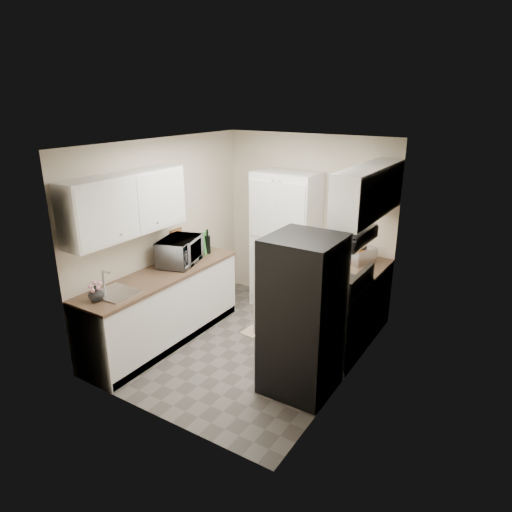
# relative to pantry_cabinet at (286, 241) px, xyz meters

# --- Properties ---
(ground) EXTENTS (3.20, 3.20, 0.00)m
(ground) POSITION_rel_pantry_cabinet_xyz_m (0.20, -1.32, -1.00)
(ground) COLOR #56514C
(ground) RESTS_ON ground
(room_shell) EXTENTS (2.64, 3.24, 2.52)m
(room_shell) POSITION_rel_pantry_cabinet_xyz_m (0.18, -1.32, 0.63)
(room_shell) COLOR beige
(room_shell) RESTS_ON ground
(pantry_cabinet) EXTENTS (0.90, 0.55, 2.00)m
(pantry_cabinet) POSITION_rel_pantry_cabinet_xyz_m (0.00, 0.00, 0.00)
(pantry_cabinet) COLOR white
(pantry_cabinet) RESTS_ON ground
(base_cabinet_left) EXTENTS (0.60, 2.30, 0.88)m
(base_cabinet_left) POSITION_rel_pantry_cabinet_xyz_m (-0.79, -1.75, -0.56)
(base_cabinet_left) COLOR white
(base_cabinet_left) RESTS_ON ground
(countertop_left) EXTENTS (0.63, 2.33, 0.04)m
(countertop_left) POSITION_rel_pantry_cabinet_xyz_m (-0.79, -1.75, -0.10)
(countertop_left) COLOR brown
(countertop_left) RESTS_ON base_cabinet_left
(base_cabinet_right) EXTENTS (0.60, 0.80, 0.88)m
(base_cabinet_right) POSITION_rel_pantry_cabinet_xyz_m (1.19, -0.12, -0.56)
(base_cabinet_right) COLOR white
(base_cabinet_right) RESTS_ON ground
(countertop_right) EXTENTS (0.63, 0.83, 0.04)m
(countertop_right) POSITION_rel_pantry_cabinet_xyz_m (1.19, -0.12, -0.10)
(countertop_right) COLOR brown
(countertop_right) RESTS_ON base_cabinet_right
(electric_range) EXTENTS (0.71, 0.78, 1.13)m
(electric_range) POSITION_rel_pantry_cabinet_xyz_m (1.17, -0.93, -0.52)
(electric_range) COLOR #B7B7BC
(electric_range) RESTS_ON ground
(refrigerator) EXTENTS (0.70, 0.72, 1.70)m
(refrigerator) POSITION_rel_pantry_cabinet_xyz_m (1.14, -1.73, -0.15)
(refrigerator) COLOR #B7B7BC
(refrigerator) RESTS_ON ground
(microwave) EXTENTS (0.58, 0.71, 0.34)m
(microwave) POSITION_rel_pantry_cabinet_xyz_m (-0.82, -1.35, 0.09)
(microwave) COLOR #B7B7BC
(microwave) RESTS_ON countertop_left
(wine_bottle) EXTENTS (0.08, 0.08, 0.31)m
(wine_bottle) POSITION_rel_pantry_cabinet_xyz_m (-0.77, -0.83, 0.08)
(wine_bottle) COLOR black
(wine_bottle) RESTS_ON countertop_left
(flower_vase) EXTENTS (0.19, 0.19, 0.17)m
(flower_vase) POSITION_rel_pantry_cabinet_xyz_m (-0.82, -2.70, 0.01)
(flower_vase) COLOR silver
(flower_vase) RESTS_ON countertop_left
(cutting_board) EXTENTS (0.09, 0.23, 0.30)m
(cutting_board) POSITION_rel_pantry_cabinet_xyz_m (-0.80, -0.83, 0.07)
(cutting_board) COLOR green
(cutting_board) RESTS_ON countertop_left
(toaster_oven) EXTENTS (0.40, 0.44, 0.21)m
(toaster_oven) POSITION_rel_pantry_cabinet_xyz_m (1.14, -0.08, 0.02)
(toaster_oven) COLOR #B1B1B5
(toaster_oven) RESTS_ON countertop_right
(fruit_basket) EXTENTS (0.31, 0.31, 0.10)m
(fruit_basket) POSITION_rel_pantry_cabinet_xyz_m (1.12, -0.07, 0.18)
(fruit_basket) COLOR #FF6E00
(fruit_basket) RESTS_ON toaster_oven
(kitchen_mat) EXTENTS (0.66, 0.96, 0.01)m
(kitchen_mat) POSITION_rel_pantry_cabinet_xyz_m (0.26, -0.69, -0.99)
(kitchen_mat) COLOR #C9AA89
(kitchen_mat) RESTS_ON ground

